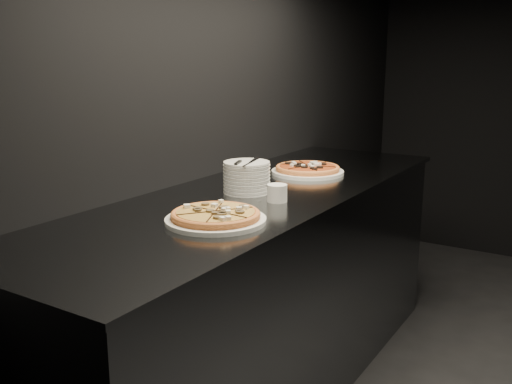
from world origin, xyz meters
The scene contains 7 objects.
wall_left centered at (-2.50, 0.00, 1.40)m, with size 0.02×5.00×2.80m, color black.
counter centered at (-2.13, 0.00, 0.46)m, with size 0.74×2.44×0.92m.
pizza_mushroom centered at (-2.01, -0.48, 0.94)m, with size 0.34×0.34×0.04m.
pizza_tomato centered at (-2.13, 0.43, 0.94)m, with size 0.38×0.38×0.04m.
plate_stack centered at (-2.16, -0.05, 0.98)m, with size 0.19×0.19×0.13m.
cutlery centered at (-2.16, -0.07, 1.05)m, with size 0.06×0.20×0.01m.
ramekin centered at (-1.98, -0.12, 0.96)m, with size 0.08×0.08×0.07m.
Camera 1 is at (-0.91, -1.98, 1.46)m, focal length 40.00 mm.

